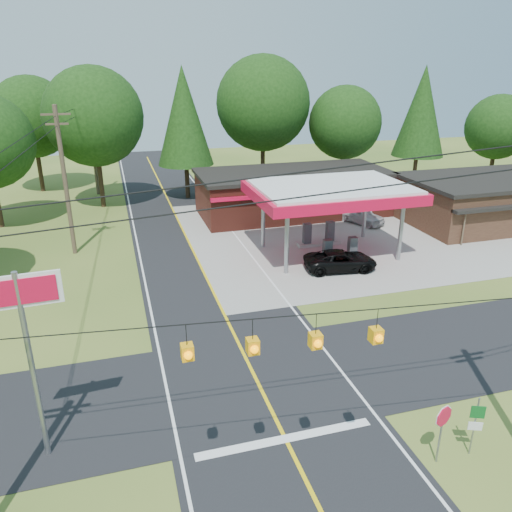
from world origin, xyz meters
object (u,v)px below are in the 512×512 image
object	(u,v)px
gas_canopy	(331,194)
octagonal_stop_sign	(443,421)
sedan_car	(360,215)
big_stop_sign	(24,325)
suv_car	(341,261)

from	to	relation	value
gas_canopy	octagonal_stop_sign	xyz separation A→B (m)	(-4.50, -19.01, -2.59)
sedan_car	octagonal_stop_sign	world-z (taller)	octagonal_stop_sign
gas_canopy	octagonal_stop_sign	distance (m)	19.71
gas_canopy	big_stop_sign	distance (m)	22.69
sedan_car	big_stop_sign	size ratio (longest dim) A/B	0.62
sedan_car	octagonal_stop_sign	size ratio (longest dim) A/B	1.85
suv_car	octagonal_stop_sign	xyz separation A→B (m)	(-4.00, -16.01, 1.04)
gas_canopy	octagonal_stop_sign	world-z (taller)	gas_canopy
suv_car	big_stop_sign	world-z (taller)	big_stop_sign
gas_canopy	suv_car	bearing A→B (deg)	-99.46
gas_canopy	suv_car	distance (m)	4.73
gas_canopy	big_stop_sign	size ratio (longest dim) A/B	1.57
octagonal_stop_sign	gas_canopy	bearing A→B (deg)	76.69
suv_car	sedan_car	size ratio (longest dim) A/B	1.10
sedan_car	octagonal_stop_sign	bearing A→B (deg)	-136.78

